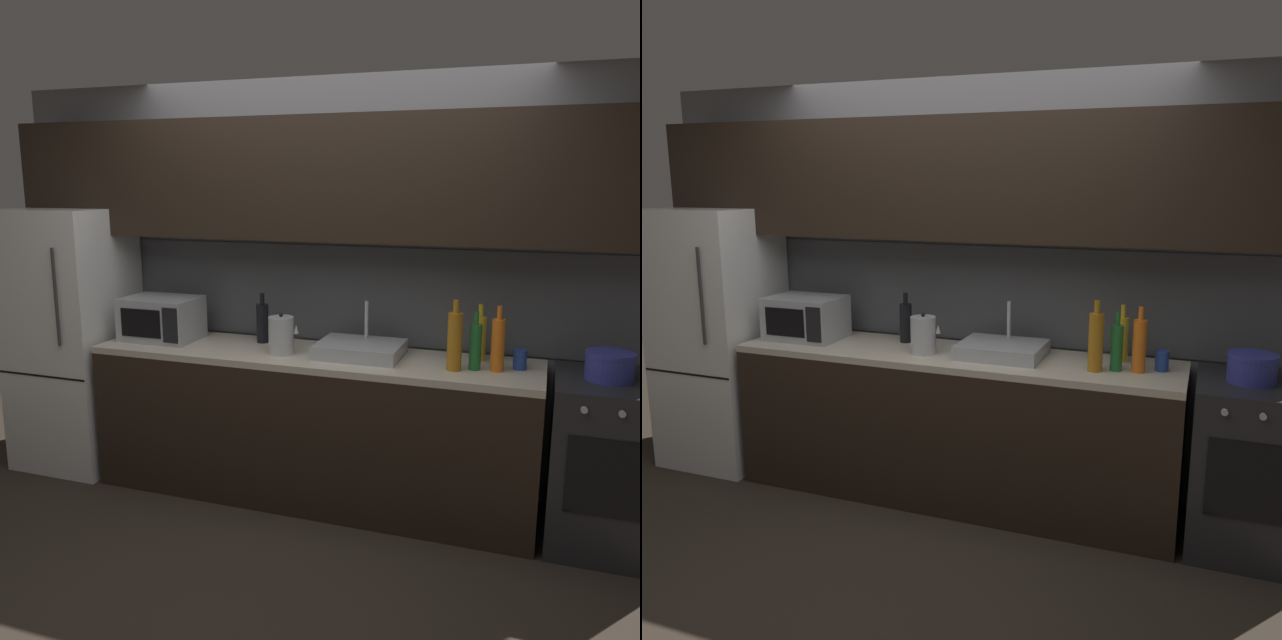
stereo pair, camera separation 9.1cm
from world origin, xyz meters
TOP-DOWN VIEW (x-y plane):
  - ground_plane at (0.00, 0.00)m, footprint 10.00×10.00m
  - back_wall at (0.00, 1.20)m, footprint 4.37×0.44m
  - counter_run at (0.00, 0.90)m, footprint 2.63×0.60m
  - refrigerator at (-1.69, 0.90)m, footprint 0.68×0.69m
  - oven_range at (1.65, 0.90)m, footprint 0.60×0.62m
  - microwave at (-1.01, 0.92)m, footprint 0.46×0.35m
  - sink_basin at (0.29, 0.93)m, footprint 0.48×0.38m
  - kettle at (-0.16, 0.83)m, footprint 0.18×0.15m
  - wine_bottle_yellow at (0.95, 1.07)m, footprint 0.07×0.07m
  - wine_bottle_green at (0.94, 0.87)m, footprint 0.06×0.06m
  - wine_bottle_dark at (-0.37, 1.05)m, footprint 0.08×0.08m
  - wine_bottle_orange at (1.06, 0.88)m, footprint 0.07×0.07m
  - wine_bottle_amber at (0.84, 0.82)m, footprint 0.08×0.08m
  - mug_blue at (1.17, 0.95)m, footprint 0.07×0.07m
  - cooking_pot at (1.61, 0.90)m, footprint 0.24×0.24m

SIDE VIEW (x-z plane):
  - ground_plane at x=0.00m, z-range 0.00..0.00m
  - counter_run at x=0.00m, z-range 0.00..0.90m
  - oven_range at x=1.65m, z-range 0.00..0.90m
  - refrigerator at x=-1.69m, z-range 0.00..1.72m
  - sink_basin at x=0.29m, z-range 0.79..1.09m
  - mug_blue at x=1.17m, z-range 0.90..1.01m
  - cooking_pot at x=1.61m, z-range 0.90..1.05m
  - kettle at x=-0.16m, z-range 0.89..1.13m
  - wine_bottle_dark at x=-0.37m, z-range 0.87..1.18m
  - wine_bottle_green at x=0.94m, z-range 0.87..1.19m
  - wine_bottle_yellow at x=0.95m, z-range 0.87..1.19m
  - microwave at x=-1.01m, z-range 0.90..1.17m
  - wine_bottle_orange at x=1.06m, z-range 0.87..1.22m
  - wine_bottle_amber at x=0.84m, z-range 0.87..1.25m
  - back_wall at x=0.00m, z-range 0.30..2.80m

